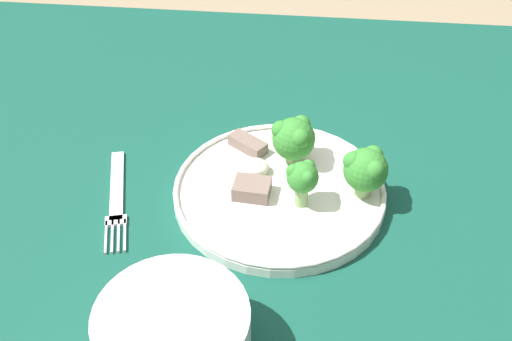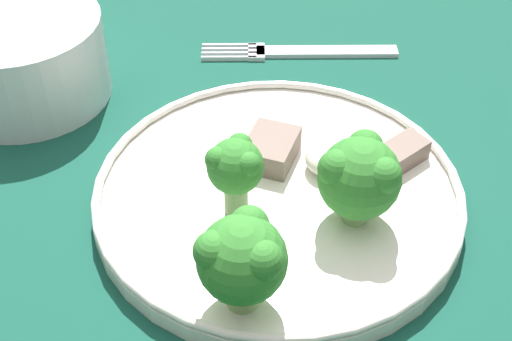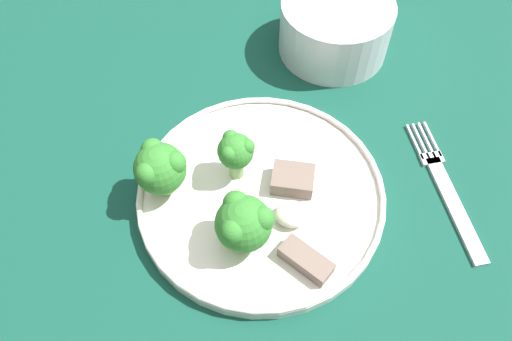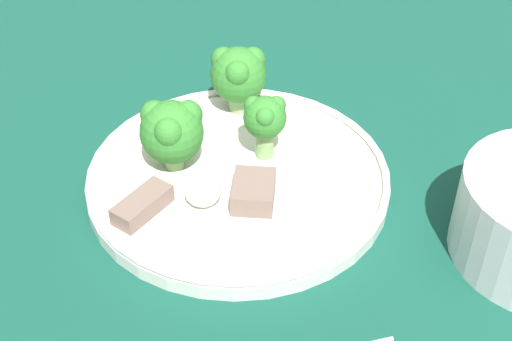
# 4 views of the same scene
# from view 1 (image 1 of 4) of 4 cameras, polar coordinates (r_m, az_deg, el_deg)

# --- Properties ---
(table) EXTENTS (1.25, 1.18, 0.71)m
(table) POSITION_cam_1_polar(r_m,az_deg,el_deg) (0.69, -1.34, -13.65)
(table) COLOR #114738
(table) RESTS_ON ground_plane
(dinner_plate) EXTENTS (0.25, 0.25, 0.02)m
(dinner_plate) POSITION_cam_1_polar(r_m,az_deg,el_deg) (0.70, 2.23, -1.97)
(dinner_plate) COLOR white
(dinner_plate) RESTS_ON table
(fork) EXTENTS (0.06, 0.17, 0.00)m
(fork) POSITION_cam_1_polar(r_m,az_deg,el_deg) (0.72, -13.13, -2.54)
(fork) COLOR silver
(fork) RESTS_ON table
(cream_bowl) EXTENTS (0.13, 0.13, 0.07)m
(cream_bowl) POSITION_cam_1_polar(r_m,az_deg,el_deg) (0.54, -7.79, -15.61)
(cream_bowl) COLOR silver
(cream_bowl) RESTS_ON table
(broccoli_floret_near_rim_left) EXTENTS (0.05, 0.05, 0.06)m
(broccoli_floret_near_rim_left) POSITION_cam_1_polar(r_m,az_deg,el_deg) (0.71, 3.61, 3.14)
(broccoli_floret_near_rim_left) COLOR #7FA866
(broccoli_floret_near_rim_left) RESTS_ON dinner_plate
(broccoli_floret_center_left) EXTENTS (0.05, 0.05, 0.06)m
(broccoli_floret_center_left) POSITION_cam_1_polar(r_m,az_deg,el_deg) (0.67, 10.41, 0.14)
(broccoli_floret_center_left) COLOR #7FA866
(broccoli_floret_center_left) RESTS_ON dinner_plate
(broccoli_floret_back_left) EXTENTS (0.04, 0.04, 0.06)m
(broccoli_floret_back_left) POSITION_cam_1_polar(r_m,az_deg,el_deg) (0.65, 4.45, -0.71)
(broccoli_floret_back_left) COLOR #7FA866
(broccoli_floret_back_left) RESTS_ON dinner_plate
(meat_slice_front_slice) EXTENTS (0.05, 0.05, 0.01)m
(meat_slice_front_slice) POSITION_cam_1_polar(r_m,az_deg,el_deg) (0.75, -0.78, 2.54)
(meat_slice_front_slice) COLOR #756056
(meat_slice_front_slice) RESTS_ON dinner_plate
(meat_slice_middle_slice) EXTENTS (0.04, 0.04, 0.02)m
(meat_slice_middle_slice) POSITION_cam_1_polar(r_m,az_deg,el_deg) (0.68, -0.26, -1.76)
(meat_slice_middle_slice) COLOR #756056
(meat_slice_middle_slice) RESTS_ON dinner_plate
(sauce_dollop) EXTENTS (0.03, 0.03, 0.02)m
(sauce_dollop) POSITION_cam_1_polar(r_m,az_deg,el_deg) (0.71, 0.30, 0.30)
(sauce_dollop) COLOR silver
(sauce_dollop) RESTS_ON dinner_plate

